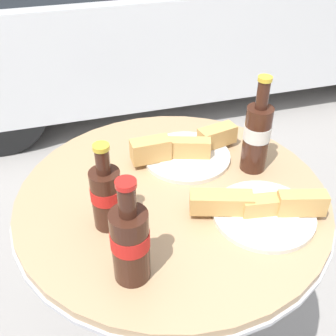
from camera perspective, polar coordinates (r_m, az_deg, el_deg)
bistro_table at (r=1.16m, az=0.53°, el=-10.65°), size 0.77×0.77×0.78m
cola_bottle_left at (r=0.91m, az=-8.34°, el=-3.64°), size 0.07×0.07×0.21m
cola_bottle_right at (r=1.08m, az=11.94°, el=4.42°), size 0.07×0.07×0.26m
cola_bottle_center at (r=0.79m, az=-5.14°, el=-9.88°), size 0.07×0.07×0.23m
lunch_plate_near at (r=0.98m, az=12.42°, el=-5.42°), size 0.30×0.23×0.07m
lunch_plate_far at (r=1.14m, az=2.37°, el=2.42°), size 0.30×0.24×0.07m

